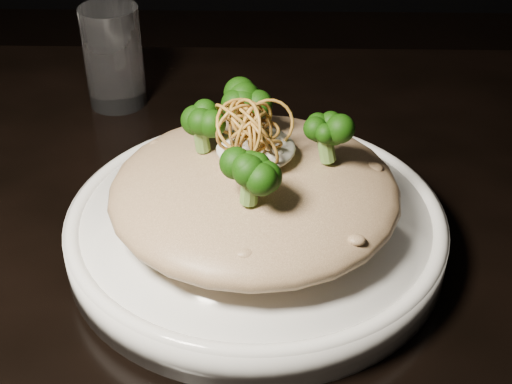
# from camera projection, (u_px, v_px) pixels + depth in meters

# --- Properties ---
(table) EXTENTS (1.10, 0.80, 0.75)m
(table) POSITION_uv_depth(u_px,v_px,m) (180.00, 303.00, 0.67)
(table) COLOR black
(table) RESTS_ON ground
(plate) EXTENTS (0.32, 0.32, 0.03)m
(plate) POSITION_uv_depth(u_px,v_px,m) (256.00, 229.00, 0.60)
(plate) COLOR white
(plate) RESTS_ON table
(risotto) EXTENTS (0.24, 0.24, 0.05)m
(risotto) POSITION_uv_depth(u_px,v_px,m) (254.00, 191.00, 0.58)
(risotto) COLOR brown
(risotto) RESTS_ON plate
(broccoli) EXTENTS (0.16, 0.16, 0.06)m
(broccoli) POSITION_uv_depth(u_px,v_px,m) (261.00, 131.00, 0.55)
(broccoli) COLOR black
(broccoli) RESTS_ON risotto
(cheese) EXTENTS (0.06, 0.06, 0.02)m
(cheese) POSITION_uv_depth(u_px,v_px,m) (256.00, 148.00, 0.56)
(cheese) COLOR silver
(cheese) RESTS_ON risotto
(shallots) EXTENTS (0.06, 0.06, 0.04)m
(shallots) POSITION_uv_depth(u_px,v_px,m) (253.00, 121.00, 0.54)
(shallots) COLOR brown
(shallots) RESTS_ON cheese
(drinking_glass) EXTENTS (0.07, 0.07, 0.11)m
(drinking_glass) POSITION_uv_depth(u_px,v_px,m) (114.00, 57.00, 0.79)
(drinking_glass) COLOR white
(drinking_glass) RESTS_ON table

